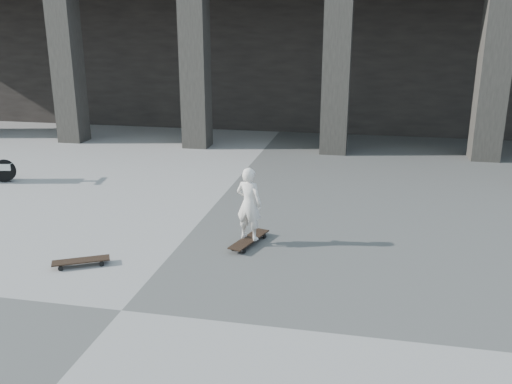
# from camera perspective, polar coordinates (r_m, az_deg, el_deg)

# --- Properties ---
(ground) EXTENTS (90.00, 90.00, 0.00)m
(ground) POSITION_cam_1_polar(r_m,az_deg,el_deg) (6.39, -13.98, -12.00)
(ground) COLOR #4A4B48
(ground) RESTS_ON ground
(colonnade) EXTENTS (28.00, 8.82, 6.00)m
(colonnade) POSITION_cam_1_polar(r_m,az_deg,el_deg) (18.94, 4.00, 16.94)
(colonnade) COLOR black
(colonnade) RESTS_ON ground
(longboard) EXTENTS (0.45, 0.91, 0.09)m
(longboard) POSITION_cam_1_polar(r_m,az_deg,el_deg) (7.92, -0.73, -5.05)
(longboard) COLOR black
(longboard) RESTS_ON ground
(skateboard_spare) EXTENTS (0.74, 0.51, 0.09)m
(skateboard_spare) POSITION_cam_1_polar(r_m,az_deg,el_deg) (7.60, -17.94, -6.95)
(skateboard_spare) COLOR black
(skateboard_spare) RESTS_ON ground
(child) EXTENTS (0.44, 0.35, 1.07)m
(child) POSITION_cam_1_polar(r_m,az_deg,el_deg) (7.73, -0.75, -1.25)
(child) COLOR silver
(child) RESTS_ON longboard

